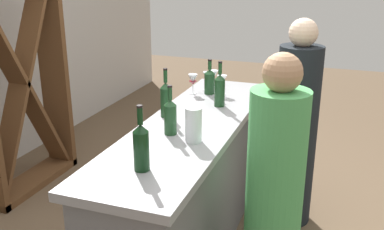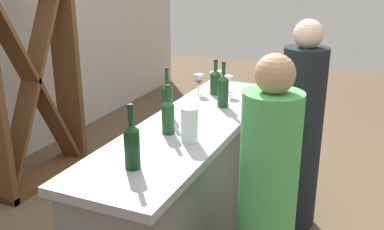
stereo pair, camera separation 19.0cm
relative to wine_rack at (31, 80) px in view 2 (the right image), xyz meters
The scene contains 14 objects.
bar_counter 1.75m from the wine_rack, 101.51° to the right, with size 2.19×0.60×0.91m.
wine_rack is the anchor object (origin of this frame).
wine_bottle_leftmost_dark_green 1.98m from the wine_rack, 123.06° to the right, with size 0.08×0.08×0.34m.
wine_bottle_second_left_olive_green 1.70m from the wine_rack, 109.73° to the right, with size 0.08×0.08×0.30m.
wine_bottle_center_olive_green 1.48m from the wine_rack, 101.35° to the right, with size 0.07×0.07×0.33m.
wine_bottle_second_right_olive_green 1.72m from the wine_rack, 88.18° to the right, with size 0.08×0.08×0.33m.
wine_bottle_rightmost_olive_green 1.59m from the wine_rack, 77.97° to the right, with size 0.08×0.08×0.28m.
wine_glass_near_left 1.69m from the wine_rack, 77.99° to the right, with size 0.08×0.08×0.15m.
wine_glass_near_center 1.62m from the wine_rack, 71.33° to the right, with size 0.08×0.08×0.14m.
wine_glass_near_right 1.56m from the wine_rack, 74.60° to the right, with size 0.07×0.07×0.15m.
wine_glass_far_left 1.46m from the wine_rack, 78.58° to the right, with size 0.07×0.07×0.16m.
water_pitcher 1.88m from the wine_rack, 109.91° to the right, with size 0.10×0.10×0.21m.
person_left_guest 2.28m from the wine_rack, 84.42° to the right, with size 0.33×0.33×1.54m.
person_center_guest 2.40m from the wine_rack, 107.93° to the right, with size 0.36×0.36×1.49m.
Camera 2 is at (-2.50, -1.10, 1.91)m, focal length 41.85 mm.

